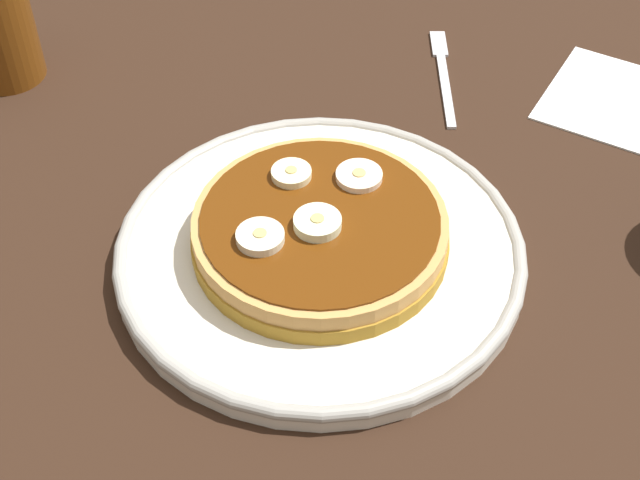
{
  "coord_description": "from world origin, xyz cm",
  "views": [
    {
      "loc": [
        7.65,
        -39.95,
        43.04
      ],
      "look_at": [
        0.0,
        0.0,
        1.83
      ],
      "focal_mm": 51.4,
      "sensor_mm": 36.0,
      "label": 1
    }
  ],
  "objects_px": {
    "banana_slice_3": "(359,177)",
    "pancake_stack": "(318,232)",
    "napkin": "(621,101)",
    "fork": "(443,70)",
    "banana_slice_1": "(291,174)",
    "banana_slice_0": "(313,223)",
    "plate": "(320,250)",
    "banana_slice_2": "(260,238)"
  },
  "relations": [
    {
      "from": "plate",
      "to": "napkin",
      "type": "height_order",
      "value": "plate"
    },
    {
      "from": "banana_slice_0",
      "to": "banana_slice_2",
      "type": "height_order",
      "value": "same"
    },
    {
      "from": "plate",
      "to": "fork",
      "type": "height_order",
      "value": "plate"
    },
    {
      "from": "banana_slice_1",
      "to": "banana_slice_2",
      "type": "relative_size",
      "value": 0.89
    },
    {
      "from": "napkin",
      "to": "banana_slice_2",
      "type": "bearing_deg",
      "value": -134.22
    },
    {
      "from": "pancake_stack",
      "to": "fork",
      "type": "relative_size",
      "value": 1.29
    },
    {
      "from": "pancake_stack",
      "to": "banana_slice_1",
      "type": "xyz_separation_m",
      "value": [
        -0.02,
        0.03,
        0.01
      ]
    },
    {
      "from": "napkin",
      "to": "banana_slice_3",
      "type": "bearing_deg",
      "value": -136.79
    },
    {
      "from": "pancake_stack",
      "to": "plate",
      "type": "bearing_deg",
      "value": 29.89
    },
    {
      "from": "plate",
      "to": "banana_slice_1",
      "type": "relative_size",
      "value": 10.03
    },
    {
      "from": "banana_slice_2",
      "to": "napkin",
      "type": "xyz_separation_m",
      "value": [
        0.23,
        0.24,
        -0.04
      ]
    },
    {
      "from": "banana_slice_1",
      "to": "fork",
      "type": "xyz_separation_m",
      "value": [
        0.08,
        0.19,
        -0.04
      ]
    },
    {
      "from": "napkin",
      "to": "pancake_stack",
      "type": "bearing_deg",
      "value": -133.46
    },
    {
      "from": "banana_slice_1",
      "to": "fork",
      "type": "bearing_deg",
      "value": 66.13
    },
    {
      "from": "banana_slice_2",
      "to": "fork",
      "type": "relative_size",
      "value": 0.23
    },
    {
      "from": "napkin",
      "to": "fork",
      "type": "height_order",
      "value": "fork"
    },
    {
      "from": "banana_slice_3",
      "to": "banana_slice_0",
      "type": "bearing_deg",
      "value": -112.93
    },
    {
      "from": "banana_slice_0",
      "to": "banana_slice_1",
      "type": "relative_size",
      "value": 1.13
    },
    {
      "from": "fork",
      "to": "napkin",
      "type": "bearing_deg",
      "value": -5.82
    },
    {
      "from": "pancake_stack",
      "to": "banana_slice_0",
      "type": "xyz_separation_m",
      "value": [
        -0.0,
        -0.01,
        0.01
      ]
    },
    {
      "from": "banana_slice_1",
      "to": "fork",
      "type": "relative_size",
      "value": 0.2
    },
    {
      "from": "plate",
      "to": "banana_slice_1",
      "type": "bearing_deg",
      "value": 126.66
    },
    {
      "from": "banana_slice_1",
      "to": "pancake_stack",
      "type": "bearing_deg",
      "value": -55.43
    },
    {
      "from": "plate",
      "to": "pancake_stack",
      "type": "xyz_separation_m",
      "value": [
        -0.0,
        -0.0,
        0.02
      ]
    },
    {
      "from": "banana_slice_1",
      "to": "banana_slice_2",
      "type": "bearing_deg",
      "value": -95.85
    },
    {
      "from": "banana_slice_0",
      "to": "fork",
      "type": "height_order",
      "value": "banana_slice_0"
    },
    {
      "from": "banana_slice_1",
      "to": "fork",
      "type": "distance_m",
      "value": 0.21
    },
    {
      "from": "banana_slice_1",
      "to": "napkin",
      "type": "relative_size",
      "value": 0.24
    },
    {
      "from": "napkin",
      "to": "fork",
      "type": "relative_size",
      "value": 0.85
    },
    {
      "from": "plate",
      "to": "banana_slice_2",
      "type": "xyz_separation_m",
      "value": [
        -0.03,
        -0.03,
        0.03
      ]
    },
    {
      "from": "fork",
      "to": "banana_slice_3",
      "type": "bearing_deg",
      "value": -102.46
    },
    {
      "from": "napkin",
      "to": "fork",
      "type": "distance_m",
      "value": 0.14
    },
    {
      "from": "pancake_stack",
      "to": "banana_slice_3",
      "type": "height_order",
      "value": "banana_slice_3"
    },
    {
      "from": "banana_slice_3",
      "to": "pancake_stack",
      "type": "bearing_deg",
      "value": -115.1
    },
    {
      "from": "banana_slice_2",
      "to": "napkin",
      "type": "height_order",
      "value": "banana_slice_2"
    },
    {
      "from": "banana_slice_0",
      "to": "banana_slice_1",
      "type": "bearing_deg",
      "value": 118.22
    },
    {
      "from": "plate",
      "to": "banana_slice_0",
      "type": "height_order",
      "value": "banana_slice_0"
    },
    {
      "from": "banana_slice_1",
      "to": "banana_slice_3",
      "type": "distance_m",
      "value": 0.04
    },
    {
      "from": "banana_slice_1",
      "to": "napkin",
      "type": "height_order",
      "value": "banana_slice_1"
    },
    {
      "from": "banana_slice_0",
      "to": "napkin",
      "type": "distance_m",
      "value": 0.3
    },
    {
      "from": "banana_slice_2",
      "to": "fork",
      "type": "bearing_deg",
      "value": 70.19
    },
    {
      "from": "banana_slice_1",
      "to": "napkin",
      "type": "distance_m",
      "value": 0.29
    }
  ]
}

